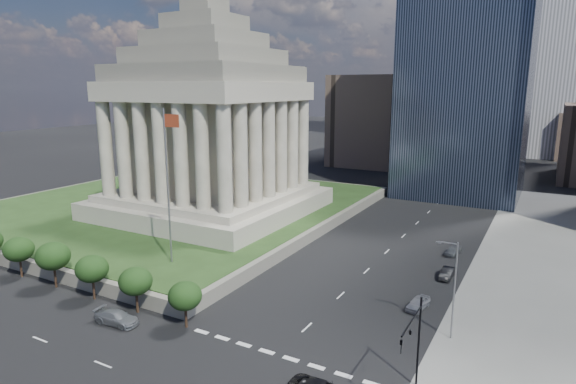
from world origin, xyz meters
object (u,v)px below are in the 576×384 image
Objects in this scene: traffic_signal_ne at (414,338)px; street_lamp_north at (453,285)px; parked_sedan_mid at (447,273)px; parked_sedan_far at (453,250)px; parked_sedan_near at (418,303)px; flagpole at (168,178)px; war_memorial at (208,105)px; suv_grey at (117,317)px.

traffic_signal_ne is 0.80× the size of street_lamp_north.
parked_sedan_mid is 9.78m from parked_sedan_far.
parked_sedan_near is at bearing -81.10° from parked_sedan_far.
street_lamp_north is (35.16, 1.00, -7.45)m from flagpole.
parked_sedan_mid is (44.04, -7.27, -20.74)m from war_memorial.
street_lamp_north is at bearing -25.92° from war_memorial.
suv_grey is at bearing -174.93° from traffic_signal_ne.
street_lamp_north is (0.83, 11.30, 0.41)m from traffic_signal_ne.
war_memorial is 9.70× the size of parked_sedan_far.
flagpole is 2.00× the size of street_lamp_north.
street_lamp_north is 26.30m from parked_sedan_far.
parked_sedan_near is at bearing -59.06° from suv_grey.
parked_sedan_near is (-4.33, 4.93, -4.97)m from street_lamp_north.
traffic_signal_ne is at bearing -16.71° from flagpole.
war_memorial reaches higher than traffic_signal_ne.
war_memorial reaches higher than street_lamp_north.
suv_grey is (-30.39, -2.70, -4.52)m from traffic_signal_ne.
flagpole is 38.09m from parked_sedan_mid.
suv_grey reaches higher than parked_sedan_far.
street_lamp_north is 2.49× the size of parked_sedan_far.
parked_sedan_mid is 1.00× the size of parked_sedan_far.
suv_grey is 1.25× the size of parked_sedan_mid.
parked_sedan_far is at bearing 40.64° from flagpole.
suv_grey reaches higher than parked_sedan_mid.
suv_grey is 32.89m from parked_sedan_near.
war_memorial reaches higher than parked_sedan_far.
flagpole is (12.17, -24.00, -8.29)m from war_memorial.
suv_grey is at bearing -66.48° from war_memorial.
flagpole is 18.38m from suv_grey.
parked_sedan_far reaches higher than parked_sedan_mid.
parked_sedan_mid is at bearing 95.19° from traffic_signal_ne.
flagpole is at bearing -63.11° from war_memorial.
flagpole is 36.69m from traffic_signal_ne.
traffic_signal_ne is at bearing -36.42° from war_memorial.
war_memorial is 60.00m from traffic_signal_ne.
suv_grey is at bearing -155.85° from street_lamp_north.
parked_sedan_far is at bearing 95.44° from traffic_signal_ne.
parked_sedan_far is at bearing 99.87° from parked_sedan_near.
parked_sedan_mid is at bearing -74.98° from parked_sedan_far.
parked_sedan_far is at bearing 3.28° from war_memorial.
war_memorial is at bearing 19.32° from suv_grey.
street_lamp_north is (47.33, -23.00, -15.74)m from war_memorial.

